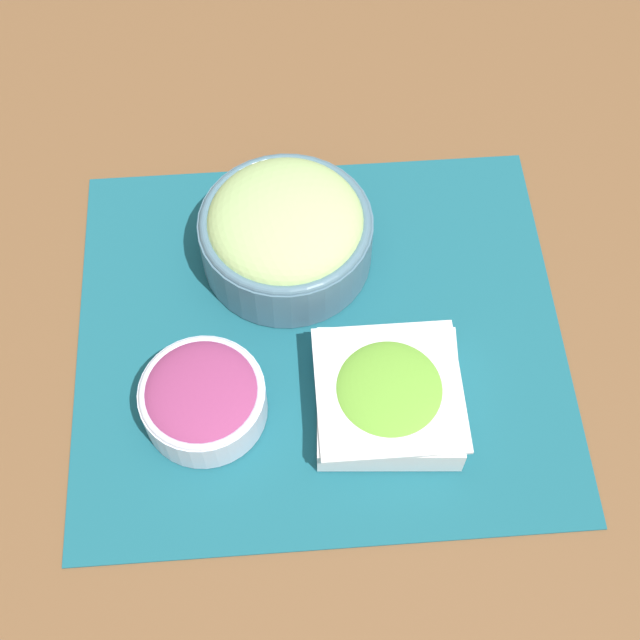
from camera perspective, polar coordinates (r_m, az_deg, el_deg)
name	(u,v)px	position (r m, az deg, el deg)	size (l,w,h in m)	color
ground_plane	(320,336)	(0.95, 0.00, -1.02)	(3.00, 3.00, 0.00)	brown
placemat	(320,335)	(0.95, 0.00, -0.96)	(0.51, 0.46, 0.00)	#195B6B
lettuce_bowl	(388,395)	(0.89, 4.39, -4.81)	(0.15, 0.15, 0.05)	white
onion_bowl	(203,398)	(0.89, -7.51, -4.95)	(0.13, 0.13, 0.06)	silver
cucumber_bowl	(286,231)	(0.96, -2.20, 5.74)	(0.19, 0.19, 0.10)	slate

